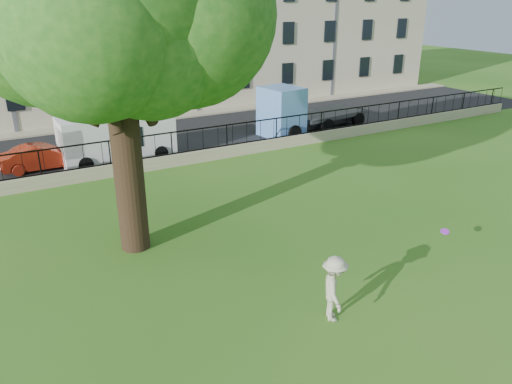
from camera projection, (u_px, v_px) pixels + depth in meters
ground at (318, 277)px, 14.94m from camera, size 120.00×120.00×0.00m
retaining_wall at (173, 160)px, 24.51m from camera, size 50.00×0.40×0.60m
iron_railing at (172, 144)px, 24.20m from camera, size 50.00×0.05×1.13m
street at (143, 143)px, 28.41m from camera, size 60.00×9.00×0.01m
sidewalk at (118, 123)px, 32.59m from camera, size 60.00×1.40×0.12m
building_row at (86, 10)px, 34.64m from camera, size 56.40×10.40×13.80m
man at (334, 289)px, 12.72m from camera, size 1.12×1.34×1.80m
frisbee at (445, 231)px, 15.51m from camera, size 0.30×0.29×0.12m
red_sedan at (42, 157)px, 23.95m from camera, size 3.75×1.40×1.22m
white_van at (117, 137)px, 25.21m from camera, size 5.56×2.22×2.33m
blue_truck at (312, 107)px, 30.68m from camera, size 7.18×3.32×2.90m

